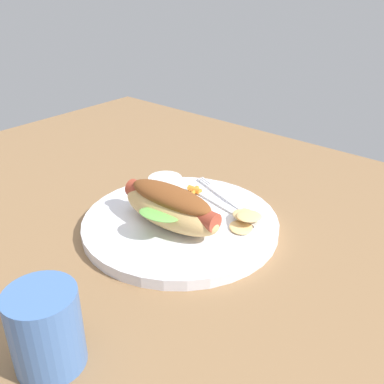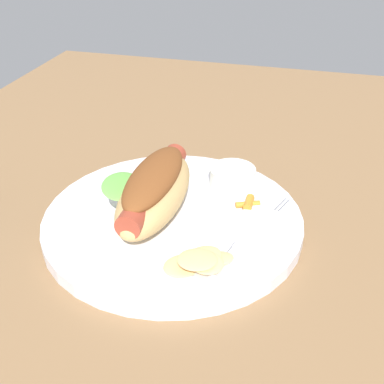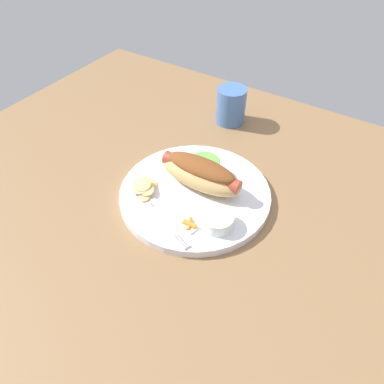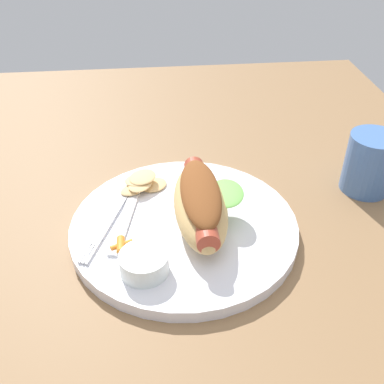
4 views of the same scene
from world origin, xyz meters
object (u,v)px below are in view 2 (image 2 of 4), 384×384
Objects in this scene: sauce_ramekin at (232,177)px; chips_pile at (200,261)px; knife at (232,235)px; carrot_garnish at (248,203)px; fork at (253,235)px; plate at (176,221)px; hot_dog at (154,189)px.

sauce_ramekin reaches higher than chips_pile.
sauce_ramekin is 0.35× the size of knife.
carrot_garnish is at bearing -146.52° from sauce_ramekin.
fork is 7.71cm from chips_pile.
fork is 5.81cm from carrot_garnish.
fork is 1.01× the size of knife.
chips_pile reaches higher than carrot_garnish.
plate is 1.72× the size of hot_dog.
sauce_ramekin reaches higher than knife.
plate is at bearing 30.88° from chips_pile.
hot_dog reaches higher than knife.
sauce_ramekin is at bearing 23.16° from knife.
fork is at bearing -156.73° from sauce_ramekin.
sauce_ramekin is 10.61cm from fork.
carrot_garnish reaches higher than knife.
plate is 3.79× the size of chips_pile.
knife is (-0.58, 2.12, -0.02)cm from fork.
hot_dog reaches higher than plate.
carrot_garnish is (-4.09, -2.71, -0.78)cm from sauce_ramekin.
knife is at bearing -168.71° from sauce_ramekin.
plate is 9.59cm from sauce_ramekin.
carrot_garnish is at bearing -62.54° from plate.
plate is at bearing 148.81° from sauce_ramekin.
plate is at bearing -89.58° from hot_dog.
fork is 2.07× the size of chips_pile.
knife is (-2.26, -6.91, 0.98)cm from plate.
plate is 10.16× the size of carrot_garnish.
plate is 5.22× the size of sauce_ramekin.
carrot_garnish is (3.93, -7.57, 1.24)cm from plate.
hot_dog is at bearing 88.38° from knife.
fork is at bearing -165.35° from carrot_garnish.
plate is 8.62cm from carrot_garnish.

